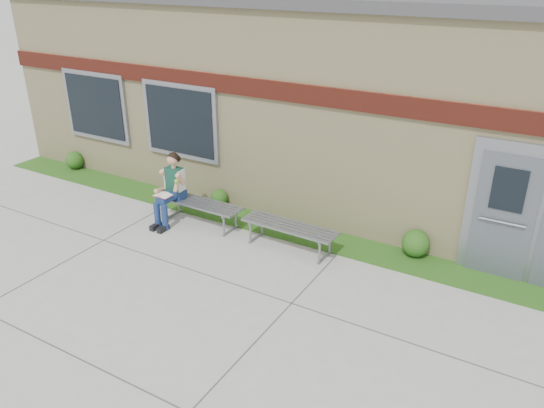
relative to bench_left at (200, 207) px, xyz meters
The scene contains 9 objects.
ground 2.75m from the bench_left, 47.13° to the right, with size 80.00×80.00×0.00m, color #9E9E99.
grass_strip 1.98m from the bench_left, 17.91° to the left, with size 16.00×0.80×0.02m, color #204E15.
school_building 4.73m from the bench_left, 65.04° to the left, with size 16.20×6.22×4.20m.
bench_left is the anchor object (origin of this frame).
bench_right 2.00m from the bench_left, ahead, with size 1.79×0.54×0.46m.
girl 0.69m from the bench_left, 158.08° to the right, with size 0.51×0.85×1.41m.
shrub_west 4.65m from the bench_left, 169.47° to the left, with size 0.44×0.44×0.44m, color #204E15.
shrub_mid 0.88m from the bench_left, 100.24° to the left, with size 0.36×0.36×0.36m, color #204E15.
shrub_east 4.15m from the bench_left, 11.83° to the left, with size 0.49×0.49×0.49m, color #204E15.
Camera 1 is at (4.12, -5.46, 4.74)m, focal length 35.00 mm.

